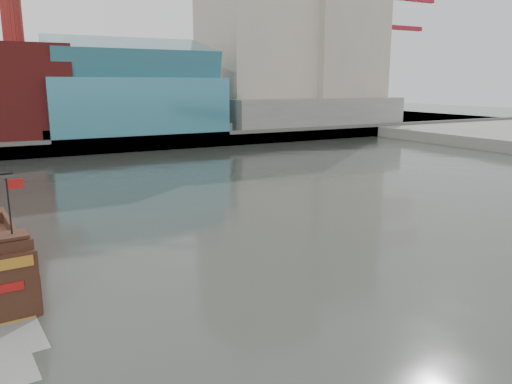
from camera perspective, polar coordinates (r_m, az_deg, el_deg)
ground at (r=26.03m, az=6.67°, el=-12.99°), size 400.00×400.00×0.00m
promenade_far at (r=112.42m, az=-21.54°, el=6.34°), size 220.00×60.00×2.00m
seawall at (r=83.34m, az=-18.92°, el=4.93°), size 220.00×1.00×2.60m
skyline at (r=106.25m, az=-19.11°, el=18.98°), size 149.00×45.00×62.00m
crane_a at (r=137.20m, az=14.37°, el=15.33°), size 22.50×4.00×32.25m
crane_b at (r=150.89m, az=14.41°, el=13.68°), size 19.10×4.00×26.25m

